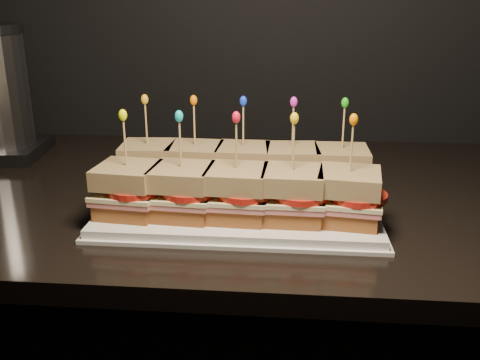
{
  "coord_description": "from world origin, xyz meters",
  "views": [
    {
      "loc": [
        0.6,
        0.74,
        1.24
      ],
      "look_at": [
        0.53,
        1.53,
        0.97
      ],
      "focal_mm": 40.0,
      "sensor_mm": 36.0,
      "label": 1
    }
  ],
  "objects": [
    {
      "name": "sandwich_4_cheese",
      "position": [
        0.69,
        1.59,
        0.96
      ],
      "size": [
        0.09,
        0.09,
        0.01
      ],
      "primitive_type": "cube",
      "rotation": [
        0.0,
        0.0,
        0.0
      ],
      "color": "beige",
      "rests_on": "sandwich_4_ham"
    },
    {
      "name": "sandwich_5_bread_top",
      "position": [
        0.37,
        1.47,
        0.99
      ],
      "size": [
        0.09,
        0.09,
        0.03
      ],
      "primitive_type": "cube",
      "rotation": [
        0.0,
        0.0,
        -0.1
      ],
      "color": "#573614",
      "rests_on": "sandwich_5_tomato"
    },
    {
      "name": "sandwich_8_ham",
      "position": [
        0.61,
        1.47,
        0.96
      ],
      "size": [
        0.09,
        0.09,
        0.01
      ],
      "primitive_type": "cube",
      "rotation": [
        0.0,
        0.0,
        -0.03
      ],
      "color": "#C76B6E",
      "rests_on": "sandwich_8_bread_bot"
    },
    {
      "name": "sandwich_6_bread_top",
      "position": [
        0.45,
        1.47,
        0.99
      ],
      "size": [
        0.09,
        0.09,
        0.03
      ],
      "primitive_type": "cube",
      "rotation": [
        0.0,
        0.0,
        -0.07
      ],
      "color": "#573614",
      "rests_on": "sandwich_6_tomato"
    },
    {
      "name": "sandwich_9_bread_bot",
      "position": [
        0.69,
        1.47,
        0.94
      ],
      "size": [
        0.09,
        0.09,
        0.02
      ],
      "primitive_type": "cube",
      "rotation": [
        0.0,
        0.0,
        -0.13
      ],
      "color": "brown",
      "rests_on": "platter"
    },
    {
      "name": "sandwich_6_cheese",
      "position": [
        0.45,
        1.47,
        0.96
      ],
      "size": [
        0.1,
        0.1,
        0.01
      ],
      "primitive_type": "cube",
      "rotation": [
        0.0,
        0.0,
        -0.07
      ],
      "color": "beige",
      "rests_on": "sandwich_6_ham"
    },
    {
      "name": "sandwich_1_frill",
      "position": [
        0.45,
        1.59,
        1.08
      ],
      "size": [
        0.01,
        0.01,
        0.02
      ],
      "primitive_type": "ellipsoid",
      "color": "orange",
      "rests_on": "sandwich_1_pick"
    },
    {
      "name": "sandwich_5_frill",
      "position": [
        0.37,
        1.47,
        1.08
      ],
      "size": [
        0.01,
        0.01,
        0.02
      ],
      "primitive_type": "ellipsoid",
      "color": "#F0F802",
      "rests_on": "sandwich_5_pick"
    },
    {
      "name": "sandwich_2_pick",
      "position": [
        0.53,
        1.59,
        1.03
      ],
      "size": [
        0.0,
        0.0,
        0.09
      ],
      "primitive_type": "cylinder",
      "color": "tan",
      "rests_on": "sandwich_2_bread_top"
    },
    {
      "name": "sandwich_9_bread_top",
      "position": [
        0.69,
        1.47,
        0.99
      ],
      "size": [
        0.1,
        0.1,
        0.03
      ],
      "primitive_type": "cube",
      "rotation": [
        0.0,
        0.0,
        -0.13
      ],
      "color": "#573614",
      "rests_on": "sandwich_9_tomato"
    },
    {
      "name": "sandwich_4_tomato",
      "position": [
        0.71,
        1.59,
        0.97
      ],
      "size": [
        0.08,
        0.08,
        0.01
      ],
      "primitive_type": "cylinder",
      "color": "red",
      "rests_on": "sandwich_4_cheese"
    },
    {
      "name": "sandwich_2_cheese",
      "position": [
        0.53,
        1.59,
        0.96
      ],
      "size": [
        0.1,
        0.09,
        0.01
      ],
      "primitive_type": "cube",
      "rotation": [
        0.0,
        0.0,
        -0.02
      ],
      "color": "beige",
      "rests_on": "sandwich_2_ham"
    },
    {
      "name": "sandwich_4_frill",
      "position": [
        0.69,
        1.59,
        1.08
      ],
      "size": [
        0.01,
        0.01,
        0.02
      ],
      "primitive_type": "ellipsoid",
      "color": "#22A514",
      "rests_on": "sandwich_4_pick"
    },
    {
      "name": "sandwich_4_bread_bot",
      "position": [
        0.69,
        1.59,
        0.94
      ],
      "size": [
        0.08,
        0.08,
        0.02
      ],
      "primitive_type": "cube",
      "rotation": [
        0.0,
        0.0,
        0.0
      ],
      "color": "brown",
      "rests_on": "platter"
    },
    {
      "name": "sandwich_0_cheese",
      "position": [
        0.37,
        1.59,
        0.96
      ],
      "size": [
        0.1,
        0.1,
        0.01
      ],
      "primitive_type": "cube",
      "rotation": [
        0.0,
        0.0,
        0.06
      ],
      "color": "beige",
      "rests_on": "sandwich_0_ham"
    },
    {
      "name": "sandwich_6_tomato",
      "position": [
        0.46,
        1.47,
        0.97
      ],
      "size": [
        0.08,
        0.08,
        0.01
      ],
      "primitive_type": "cylinder",
      "color": "red",
      "rests_on": "sandwich_6_cheese"
    },
    {
      "name": "sandwich_3_ham",
      "position": [
        0.61,
        1.59,
        0.96
      ],
      "size": [
        0.1,
        0.1,
        0.01
      ],
      "primitive_type": "cube",
      "rotation": [
        0.0,
        0.0,
        0.07
      ],
      "color": "#C76B6E",
      "rests_on": "sandwich_3_bread_bot"
    },
    {
      "name": "sandwich_7_bread_bot",
      "position": [
        0.53,
        1.47,
        0.94
      ],
      "size": [
        0.09,
        0.09,
        0.02
      ],
      "primitive_type": "cube",
      "rotation": [
        0.0,
        0.0,
        -0.05
      ],
      "color": "brown",
      "rests_on": "platter"
    },
    {
      "name": "sandwich_4_ham",
      "position": [
        0.69,
        1.59,
        0.96
      ],
      "size": [
        0.09,
        0.09,
        0.01
      ],
      "primitive_type": "cube",
      "rotation": [
        0.0,
        0.0,
        0.0
      ],
      "color": "#C76B6E",
      "rests_on": "sandwich_4_bread_bot"
    },
    {
      "name": "platter_rim",
      "position": [
        0.53,
        1.53,
        0.91
      ],
      "size": [
        0.44,
        0.27,
        0.01
      ],
      "primitive_type": "cube",
      "color": "white",
      "rests_on": "granite_slab"
    },
    {
      "name": "sandwich_8_tomato",
      "position": [
        0.62,
        1.47,
        0.97
      ],
      "size": [
        0.08,
        0.08,
        0.01
      ],
      "primitive_type": "cylinder",
      "color": "red",
      "rests_on": "sandwich_8_cheese"
    },
    {
      "name": "sandwich_5_cheese",
      "position": [
        0.37,
        1.47,
        0.96
      ],
      "size": [
        0.1,
        0.1,
        0.01
      ],
      "primitive_type": "cube",
      "rotation": [
        0.0,
        0.0,
        -0.1
      ],
      "color": "beige",
      "rests_on": "sandwich_5_ham"
    },
    {
      "name": "sandwich_4_bread_top",
      "position": [
        0.69,
        1.59,
        0.99
      ],
      "size": [
        0.09,
        0.09,
        0.03
      ],
      "primitive_type": "cube",
      "rotation": [
        0.0,
        0.0,
        0.0
      ],
      "color": "#573614",
      "rests_on": "sandwich_4_tomato"
    },
    {
      "name": "sandwich_0_frill",
      "position": [
        0.37,
        1.59,
        1.08
      ],
      "size": [
        0.01,
        0.01,
        0.02
      ],
      "primitive_type": "ellipsoid",
      "color": "orange",
      "rests_on": "sandwich_0_pick"
    },
    {
      "name": "sandwich_8_bread_bot",
      "position": [
        0.61,
        1.47,
        0.94
      ],
      "size": [
        0.09,
        0.09,
        0.02
      ],
      "primitive_type": "cube",
      "rotation": [
        0.0,
        0.0,
        -0.03
      ],
      "color": "brown",
      "rests_on": "platter"
    },
    {
      "name": "sandwich_5_tomato",
      "position": [
        0.38,
        1.47,
        0.97
      ],
      "size": [
        0.08,
        0.08,
        0.01
      ],
      "primitive_type": "cylinder",
      "color": "red",
      "rests_on": "sandwich_5_cheese"
    },
    {
      "name": "sandwich_3_cheese",
      "position": [
        0.61,
        1.59,
        0.96
      ],
      "size": [
        0.1,
        0.1,
        0.01
      ],
      "primitive_type": "cube",
      "rotation": [
        0.0,
        0.0,
        0.07
      ],
      "color": "beige",
      "rests_on": "sandwich_3_ham"
    },
    {
      "name": "sandwich_7_frill",
      "position": [
        0.53,
        1.47,
        1.08
      ],
      "size": [
        0.01,
        0.01,
        0.02
      ],
      "primitive_type": "ellipsoid",
      "color": "red",
      "rests_on": "sandwich_7_pick"
    },
    {
      "name": "sandwich_6_ham",
      "position": [
        0.45,
        1.47,
        0.96
      ],
      "size": [
        0.1,
        0.1,
        0.01
      ],
      "primitive_type": "cube",
      "rotation": [
        0.0,
        0.0,
        -0.07
      ],
      "color": "#C76B6E",
      "rests_on": "sandwich_6_bread_bot"
    },
    {
      "name": "sandwich_8_frill",
      "position": [
        0.61,
        1.47,
        1.08
      ],
      "size": [
        0.01,
        0.01,
        0.02
      ],
      "primitive_type": "ellipsoid",
      "color": "yellow",
      "rests_on": "sandwich_8_pick"
    },
    {
      "name": "sandwich_6_frill",
      "position": [
        0.45,
        1.47,
        1.08
      ],
      "size": [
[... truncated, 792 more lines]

